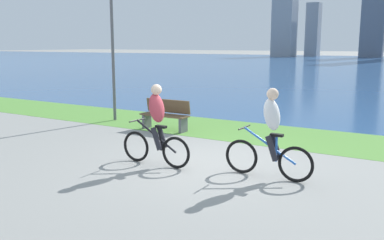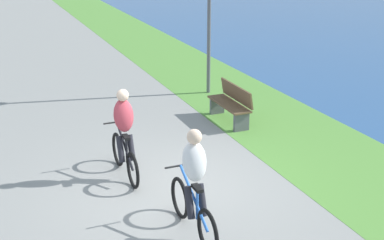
# 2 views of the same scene
# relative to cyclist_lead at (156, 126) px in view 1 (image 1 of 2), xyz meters

# --- Properties ---
(ground_plane) EXTENTS (300.00, 300.00, 0.00)m
(ground_plane) POSITION_rel_cyclist_lead_xyz_m (0.76, 0.66, -0.84)
(ground_plane) COLOR gray
(grass_strip_bayside) EXTENTS (120.00, 2.84, 0.01)m
(grass_strip_bayside) POSITION_rel_cyclist_lead_xyz_m (0.76, 4.12, -0.84)
(grass_strip_bayside) COLOR #59933D
(grass_strip_bayside) RESTS_ON ground
(cyclist_lead) EXTENTS (1.69, 0.52, 1.70)m
(cyclist_lead) POSITION_rel_cyclist_lead_xyz_m (0.00, 0.00, 0.00)
(cyclist_lead) COLOR black
(cyclist_lead) RESTS_ON ground
(cyclist_trailing) EXTENTS (1.76, 0.52, 1.72)m
(cyclist_trailing) POSITION_rel_cyclist_lead_xyz_m (2.33, 0.39, 0.00)
(cyclist_trailing) COLOR black
(cyclist_trailing) RESTS_ON ground
(bench_near_path) EXTENTS (1.50, 0.47, 0.90)m
(bench_near_path) POSITION_rel_cyclist_lead_xyz_m (-1.92, 3.15, -0.39)
(bench_near_path) COLOR brown
(bench_near_path) RESTS_ON ground
(lamppost_tall) EXTENTS (0.28, 0.28, 4.39)m
(lamppost_tall) POSITION_rel_cyclist_lead_xyz_m (-4.31, 3.63, 1.99)
(lamppost_tall) COLOR #595960
(lamppost_tall) RESTS_ON ground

